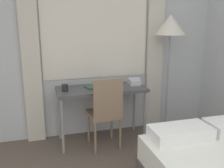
{
  "coord_description": "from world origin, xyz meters",
  "views": [
    {
      "loc": [
        -0.67,
        -0.52,
        1.71
      ],
      "look_at": [
        0.15,
        2.41,
        0.92
      ],
      "focal_mm": 42.0,
      "sensor_mm": 36.0,
      "label": 1
    }
  ],
  "objects_px": {
    "desk": "(101,93)",
    "telephone": "(134,82)",
    "mug": "(65,88)",
    "desk_chair": "(106,109)",
    "standing_lamp": "(170,32)",
    "book": "(94,86)"
  },
  "relations": [
    {
      "from": "desk",
      "to": "mug",
      "type": "distance_m",
      "value": 0.51
    },
    {
      "from": "standing_lamp",
      "to": "book",
      "type": "height_order",
      "value": "standing_lamp"
    },
    {
      "from": "desk",
      "to": "telephone",
      "type": "relative_size",
      "value": 6.88
    },
    {
      "from": "desk",
      "to": "standing_lamp",
      "type": "distance_m",
      "value": 1.27
    },
    {
      "from": "desk",
      "to": "mug",
      "type": "xyz_separation_m",
      "value": [
        -0.49,
        -0.03,
        0.12
      ]
    },
    {
      "from": "desk",
      "to": "book",
      "type": "distance_m",
      "value": 0.13
    },
    {
      "from": "desk",
      "to": "standing_lamp",
      "type": "relative_size",
      "value": 0.69
    },
    {
      "from": "desk_chair",
      "to": "telephone",
      "type": "height_order",
      "value": "desk_chair"
    },
    {
      "from": "book",
      "to": "desk_chair",
      "type": "bearing_deg",
      "value": -73.15
    },
    {
      "from": "mug",
      "to": "desk_chair",
      "type": "bearing_deg",
      "value": -22.38
    },
    {
      "from": "desk",
      "to": "telephone",
      "type": "xyz_separation_m",
      "value": [
        0.49,
        0.05,
        0.11
      ]
    },
    {
      "from": "desk_chair",
      "to": "telephone",
      "type": "relative_size",
      "value": 5.56
    },
    {
      "from": "telephone",
      "to": "mug",
      "type": "distance_m",
      "value": 0.98
    },
    {
      "from": "telephone",
      "to": "book",
      "type": "xyz_separation_m",
      "value": [
        -0.58,
        0.0,
        -0.03
      ]
    },
    {
      "from": "book",
      "to": "mug",
      "type": "height_order",
      "value": "mug"
    },
    {
      "from": "telephone",
      "to": "mug",
      "type": "height_order",
      "value": "telephone"
    },
    {
      "from": "standing_lamp",
      "to": "book",
      "type": "xyz_separation_m",
      "value": [
        -1.08,
        0.04,
        -0.71
      ]
    },
    {
      "from": "desk_chair",
      "to": "mug",
      "type": "distance_m",
      "value": 0.59
    },
    {
      "from": "desk",
      "to": "standing_lamp",
      "type": "xyz_separation_m",
      "value": [
        0.99,
        0.01,
        0.79
      ]
    },
    {
      "from": "desk",
      "to": "telephone",
      "type": "bearing_deg",
      "value": 5.7
    },
    {
      "from": "desk_chair",
      "to": "standing_lamp",
      "type": "xyz_separation_m",
      "value": [
        0.99,
        0.25,
        0.95
      ]
    },
    {
      "from": "desk_chair",
      "to": "book",
      "type": "distance_m",
      "value": 0.38
    }
  ]
}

